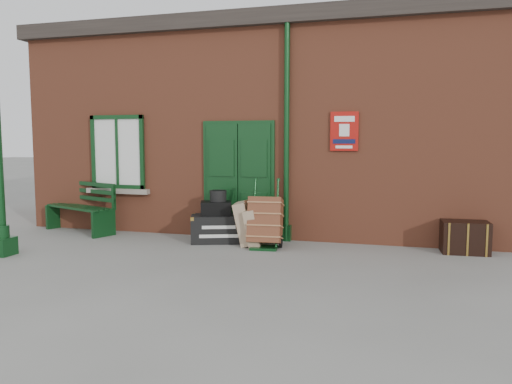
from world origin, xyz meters
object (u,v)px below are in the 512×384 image
(bench, at_px, (83,206))
(porter_trolley, at_px, (265,222))
(houdini_trunk, at_px, (219,228))
(dark_trunk, at_px, (465,237))

(bench, height_order, porter_trolley, porter_trolley)
(houdini_trunk, height_order, dark_trunk, dark_trunk)
(bench, height_order, dark_trunk, bench)
(bench, relative_size, houdini_trunk, 1.77)
(houdini_trunk, xyz_separation_m, porter_trolley, (0.96, -0.24, 0.21))
(houdini_trunk, relative_size, dark_trunk, 1.35)
(bench, distance_m, porter_trolley, 4.08)
(houdini_trunk, bearing_deg, porter_trolley, -33.84)
(bench, bearing_deg, houdini_trunk, 17.43)
(houdini_trunk, bearing_deg, dark_trunk, -16.46)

